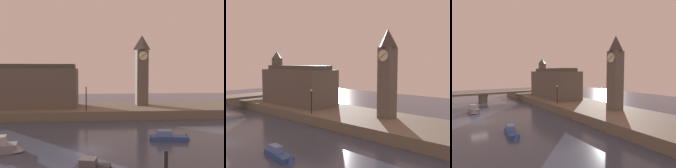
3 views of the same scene
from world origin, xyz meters
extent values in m
plane|color=#384256|center=(0.00, 0.00, 0.00)|extent=(120.00, 120.00, 0.00)
cube|color=#6B6051|center=(0.00, 20.00, 0.75)|extent=(70.00, 12.00, 1.50)
cube|color=#5B544C|center=(9.86, 21.15, 6.72)|extent=(2.13, 2.13, 10.44)
cylinder|color=beige|center=(9.86, 20.03, 10.72)|extent=(1.62, 0.12, 1.62)
cube|color=black|center=(9.86, 19.96, 10.72)|extent=(1.04, 0.04, 0.86)
pyramid|color=#403A35|center=(9.86, 21.15, 13.29)|extent=(2.34, 2.34, 2.69)
cube|color=#5B544C|center=(-10.38, 19.99, 4.93)|extent=(16.46, 6.41, 6.85)
cube|color=#42473D|center=(-10.38, 19.99, 8.75)|extent=(15.63, 3.85, 0.80)
cylinder|color=black|center=(-0.47, 15.16, 3.31)|extent=(0.16, 0.16, 3.61)
sphere|color=#F2E099|center=(-0.47, 15.16, 5.29)|extent=(0.36, 0.36, 0.36)
cylinder|color=#272727|center=(5.81, -7.15, 1.10)|extent=(0.34, 0.34, 2.19)
cube|color=#2D4C93|center=(9.22, 2.68, 0.27)|extent=(4.30, 1.66, 0.53)
cube|color=#5B7AC1|center=(8.71, 2.68, 0.86)|extent=(1.71, 1.03, 0.66)
cone|color=#2D4C93|center=(11.31, 2.68, 0.29)|extent=(1.23, 1.23, 1.05)
cube|color=gray|center=(-8.30, 0.10, 0.40)|extent=(2.89, 2.03, 0.79)
cone|color=gray|center=(-6.97, 0.10, 0.44)|extent=(1.65, 1.65, 0.66)
cube|color=#515156|center=(0.16, -5.80, 1.00)|extent=(1.46, 1.36, 0.61)
camera|label=1|loc=(0.48, -24.14, 8.00)|focal=38.99mm
camera|label=2|loc=(32.01, -11.85, 9.70)|focal=42.43mm
camera|label=3|loc=(33.89, -4.42, 8.37)|focal=30.62mm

